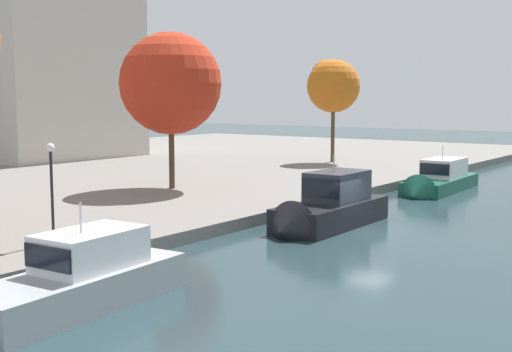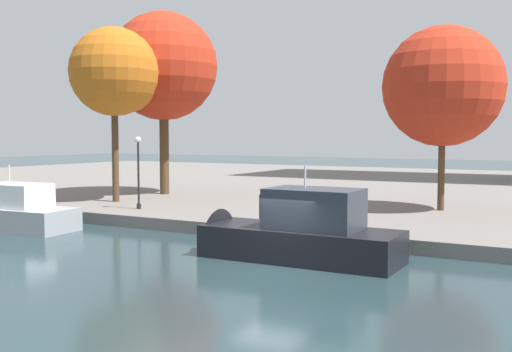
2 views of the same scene
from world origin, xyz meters
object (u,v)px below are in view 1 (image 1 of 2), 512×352
at_px(motor_yacht_0, 64,290).
at_px(motor_yacht_1, 326,211).
at_px(tree_0, 332,84).
at_px(tree_1, 166,84).
at_px(motor_yacht_2, 438,183).
at_px(lamp_post, 52,187).

relative_size(motor_yacht_0, motor_yacht_1, 0.99).
bearing_deg(motor_yacht_0, tree_0, -165.04).
bearing_deg(tree_1, motor_yacht_0, -143.58).
distance_m(motor_yacht_2, lamp_post, 29.75).
distance_m(motor_yacht_0, tree_0, 45.96).
bearing_deg(tree_1, motor_yacht_1, -100.53).
bearing_deg(motor_yacht_2, lamp_post, -12.76).
height_order(motor_yacht_0, lamp_post, lamp_post).
bearing_deg(lamp_post, tree_0, 13.04).
height_order(motor_yacht_1, motor_yacht_2, motor_yacht_1).
xyz_separation_m(lamp_post, tree_0, (38.54, 8.92, 5.09)).
relative_size(motor_yacht_1, tree_1, 0.85).
xyz_separation_m(motor_yacht_1, tree_1, (2.59, 13.92, 6.82)).
bearing_deg(motor_yacht_2, motor_yacht_1, -0.87).
distance_m(lamp_post, tree_1, 17.87).
distance_m(motor_yacht_1, tree_1, 15.72).
height_order(motor_yacht_1, tree_1, tree_1).
bearing_deg(motor_yacht_1, motor_yacht_0, 0.70).
xyz_separation_m(motor_yacht_1, tree_0, (25.91, 14.73, 7.26)).
distance_m(motor_yacht_0, tree_1, 25.14).
relative_size(motor_yacht_0, tree_0, 0.90).
height_order(motor_yacht_0, tree_1, tree_1).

